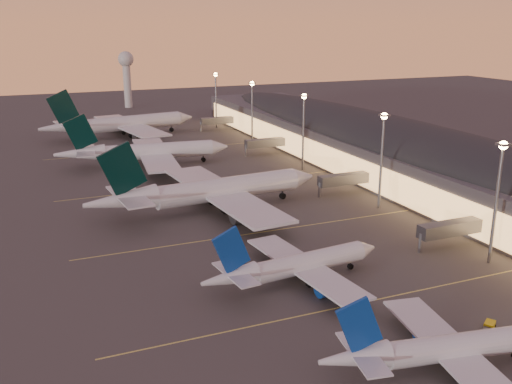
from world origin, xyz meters
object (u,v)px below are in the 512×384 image
at_px(airliner_wide_near, 209,191).
at_px(airliner_wide_mid, 145,152).
at_px(airliner_narrow_south, 440,349).
at_px(airliner_wide_far, 121,124).
at_px(radar_tower, 126,70).
at_px(baggage_tug_b, 489,326).
at_px(airliner_narrow_north, 295,266).

relative_size(airliner_wide_near, airliner_wide_mid, 1.09).
distance_m(airliner_narrow_south, airliner_wide_mid, 139.34).
height_order(airliner_wide_far, radar_tower, radar_tower).
bearing_deg(baggage_tug_b, airliner_narrow_north, 94.14).
height_order(airliner_wide_mid, airliner_wide_far, airliner_wide_far).
relative_size(airliner_narrow_north, baggage_tug_b, 10.31).
xyz_separation_m(airliner_wide_mid, airliner_wide_far, (1.72, 56.56, 0.76)).
height_order(airliner_narrow_north, airliner_wide_mid, airliner_wide_mid).
height_order(airliner_wide_near, radar_tower, radar_tower).
xyz_separation_m(airliner_narrow_south, airliner_wide_near, (-7.47, 82.32, 2.00)).
relative_size(airliner_wide_near, baggage_tug_b, 17.37).
bearing_deg(radar_tower, baggage_tug_b, -88.84).
xyz_separation_m(airliner_wide_far, radar_tower, (20.40, 91.54, 16.16)).
height_order(airliner_narrow_south, airliner_wide_near, airliner_wide_near).
bearing_deg(airliner_narrow_north, airliner_wide_mid, 87.60).
distance_m(radar_tower, baggage_tug_b, 281.73).
relative_size(airliner_narrow_south, airliner_wide_near, 0.56).
distance_m(airliner_wide_near, baggage_tug_b, 79.78).
distance_m(airliner_narrow_north, radar_tower, 254.11).
distance_m(airliner_narrow_south, airliner_wide_near, 82.69).
distance_m(airliner_narrow_south, baggage_tug_b, 16.68).
xyz_separation_m(airliner_narrow_south, radar_tower, (9.59, 286.87, 18.49)).
distance_m(airliner_wide_mid, airliner_wide_far, 56.59).
xyz_separation_m(airliner_narrow_south, airliner_narrow_north, (-6.28, 33.92, 0.20)).
bearing_deg(airliner_wide_mid, baggage_tug_b, -72.25).
bearing_deg(airliner_narrow_north, radar_tower, 80.59).
height_order(radar_tower, baggage_tug_b, radar_tower).
bearing_deg(airliner_narrow_north, airliner_narrow_south, -85.33).
bearing_deg(airliner_narrow_south, airliner_wide_mid, 104.91).
distance_m(airliner_narrow_north, airliner_wide_near, 48.45).
bearing_deg(baggage_tug_b, radar_tower, 57.60).
bearing_deg(airliner_wide_mid, airliner_wide_far, 94.17).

